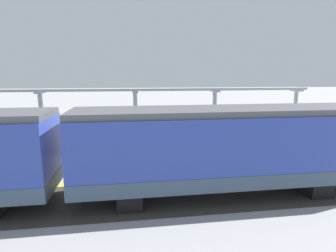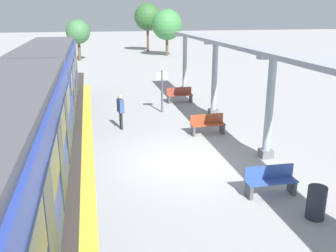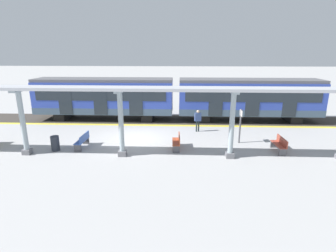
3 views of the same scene
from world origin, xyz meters
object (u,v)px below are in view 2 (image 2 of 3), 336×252
object	(u,v)px
canopy_pillar_fourth	(214,79)
passenger_waiting_near_edge	(121,108)
canopy_pillar_third	(269,108)
canopy_pillar_fifth	(185,63)
train_near_carriage	(2,163)
bench_extra_slot	(270,180)
trash_bin	(316,203)
bench_near_end	(207,124)
platform_info_sign	(162,87)
bench_mid_platform	(179,95)
train_far_carriage	(50,76)

from	to	relation	value
canopy_pillar_fourth	passenger_waiting_near_edge	distance (m)	5.16
canopy_pillar_third	canopy_pillar_fifth	distance (m)	11.94
train_near_carriage	canopy_pillar_third	bearing A→B (deg)	21.29
bench_extra_slot	trash_bin	distance (m)	1.55
canopy_pillar_fifth	bench_near_end	xyz separation A→B (m)	(-1.26, -8.88, -1.43)
platform_info_sign	passenger_waiting_near_edge	size ratio (longest dim) A/B	1.38
platform_info_sign	canopy_pillar_fifth	bearing A→B (deg)	63.22
trash_bin	passenger_waiting_near_edge	xyz separation A→B (m)	(-4.22, 8.63, 0.56)
canopy_pillar_fifth	bench_extra_slot	bearing A→B (deg)	-94.65
bench_mid_platform	passenger_waiting_near_edge	world-z (taller)	passenger_waiting_near_edge
canopy_pillar_fourth	platform_info_sign	distance (m)	2.75
canopy_pillar_fourth	bench_near_end	size ratio (longest dim) A/B	2.45
canopy_pillar_third	bench_near_end	size ratio (longest dim) A/B	2.45
trash_bin	passenger_waiting_near_edge	bearing A→B (deg)	116.07
bench_near_end	train_far_carriage	bearing A→B (deg)	140.05
canopy_pillar_third	trash_bin	bearing A→B (deg)	-98.84
canopy_pillar_fifth	train_far_carriage	bearing A→B (deg)	-159.55
canopy_pillar_fifth	bench_mid_platform	xyz separation A→B (m)	(-1.05, -2.91, -1.43)
canopy_pillar_third	platform_info_sign	world-z (taller)	canopy_pillar_third
canopy_pillar_third	canopy_pillar_fifth	bearing A→B (deg)	90.00
bench_extra_slot	trash_bin	size ratio (longest dim) A/B	1.71
canopy_pillar_fourth	bench_mid_platform	xyz separation A→B (m)	(-1.05, 3.05, -1.43)
canopy_pillar_fourth	bench_near_end	world-z (taller)	canopy_pillar_fourth
canopy_pillar_third	bench_extra_slot	distance (m)	3.26
platform_info_sign	canopy_pillar_fourth	bearing A→B (deg)	-22.51
train_near_carriage	canopy_pillar_fifth	xyz separation A→B (m)	(8.20, 15.13, 0.05)
canopy_pillar_fourth	bench_extra_slot	world-z (taller)	canopy_pillar_fourth
canopy_pillar_fifth	platform_info_sign	world-z (taller)	canopy_pillar_fifth
canopy_pillar_fourth	passenger_waiting_near_edge	size ratio (longest dim) A/B	2.31
train_far_carriage	bench_extra_slot	xyz separation A→B (m)	(7.01, -11.55, -1.38)
bench_extra_slot	passenger_waiting_near_edge	distance (m)	8.08
bench_mid_platform	train_far_carriage	bearing A→B (deg)	-178.80
canopy_pillar_third	bench_mid_platform	size ratio (longest dim) A/B	2.45
train_near_carriage	platform_info_sign	world-z (taller)	train_near_carriage
bench_mid_platform	platform_info_sign	world-z (taller)	platform_info_sign
train_far_carriage	canopy_pillar_fourth	bearing A→B (deg)	-19.48
bench_extra_slot	trash_bin	bearing A→B (deg)	-69.44
canopy_pillar_fourth	platform_info_sign	xyz separation A→B (m)	(-2.49, 1.03, -0.55)
train_far_carriage	passenger_waiting_near_edge	distance (m)	5.57
train_near_carriage	canopy_pillar_fifth	size ratio (longest dim) A/B	3.10
bench_mid_platform	platform_info_sign	size ratio (longest dim) A/B	0.69
train_near_carriage	train_far_carriage	xyz separation A→B (m)	(0.00, 12.07, 0.00)
train_near_carriage	train_far_carriage	bearing A→B (deg)	90.00
train_far_carriage	bench_near_end	world-z (taller)	train_far_carriage
train_near_carriage	bench_mid_platform	bearing A→B (deg)	59.68
bench_extra_slot	train_near_carriage	bearing A→B (deg)	-175.74
canopy_pillar_fourth	trash_bin	bearing A→B (deg)	-93.64
canopy_pillar_third	bench_near_end	xyz separation A→B (m)	(-1.26, 3.06, -1.43)
canopy_pillar_fifth	passenger_waiting_near_edge	size ratio (longest dim) A/B	2.31
passenger_waiting_near_edge	canopy_pillar_third	bearing A→B (deg)	-42.77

